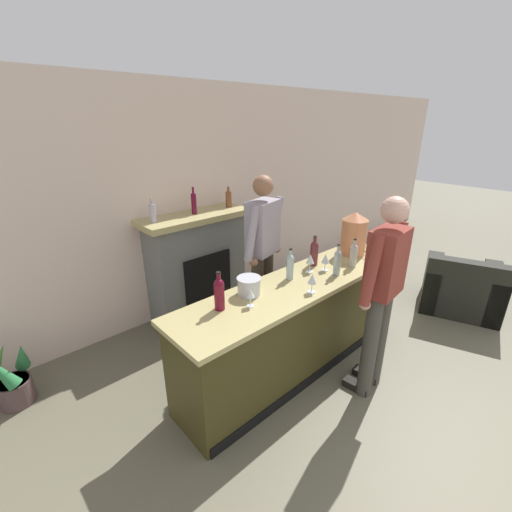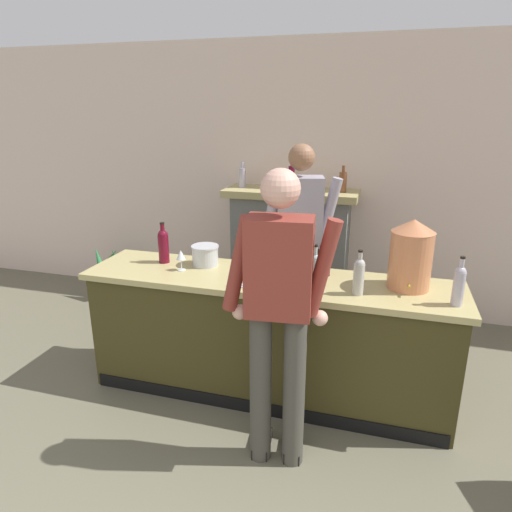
% 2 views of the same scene
% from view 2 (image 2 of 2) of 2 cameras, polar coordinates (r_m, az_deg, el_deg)
% --- Properties ---
extents(wall_back_panel, '(12.00, 0.07, 2.75)m').
position_cam_2_polar(wall_back_panel, '(4.80, 9.91, 9.23)').
color(wall_back_panel, beige).
rests_on(wall_back_panel, ground_plane).
extents(bar_counter, '(2.69, 0.64, 0.94)m').
position_cam_2_polar(bar_counter, '(3.44, 1.45, -10.01)').
color(bar_counter, '#3B3517').
rests_on(bar_counter, ground_plane).
extents(fireplace_stone, '(1.33, 0.52, 1.62)m').
position_cam_2_polar(fireplace_stone, '(4.77, 4.28, 0.64)').
color(fireplace_stone, slate).
rests_on(fireplace_stone, ground_plane).
extents(potted_plant_corner, '(0.40, 0.43, 0.63)m').
position_cam_2_polar(potted_plant_corner, '(5.51, -17.73, -2.32)').
color(potted_plant_corner, brown).
rests_on(potted_plant_corner, ground_plane).
extents(person_customer, '(0.66, 0.33, 1.80)m').
position_cam_2_polar(person_customer, '(2.57, 2.84, -6.97)').
color(person_customer, '#423F37').
rests_on(person_customer, ground_plane).
extents(person_bartender, '(0.64, 0.37, 1.83)m').
position_cam_2_polar(person_bartender, '(3.78, 5.40, 1.50)').
color(person_bartender, '#463A2F').
rests_on(person_bartender, ground_plane).
extents(copper_dispenser, '(0.28, 0.32, 0.47)m').
position_cam_2_polar(copper_dispenser, '(3.15, 18.81, 0.22)').
color(copper_dispenser, '#C8794F').
rests_on(copper_dispenser, bar_counter).
extents(ice_bucket_steel, '(0.21, 0.21, 0.16)m').
position_cam_2_polar(ice_bucket_steel, '(3.50, -6.37, 0.09)').
color(ice_bucket_steel, silver).
rests_on(ice_bucket_steel, bar_counter).
extents(wine_bottle_cabernet_heavy, '(0.07, 0.07, 0.30)m').
position_cam_2_polar(wine_bottle_cabernet_heavy, '(3.31, 1.15, 0.16)').
color(wine_bottle_cabernet_heavy, '#9EB5BA').
rests_on(wine_bottle_cabernet_heavy, bar_counter).
extents(wine_bottle_burgundy_dark, '(0.08, 0.08, 0.32)m').
position_cam_2_polar(wine_bottle_burgundy_dark, '(3.59, -11.50, 1.42)').
color(wine_bottle_burgundy_dark, maroon).
rests_on(wine_bottle_burgundy_dark, bar_counter).
extents(wine_bottle_chardonnay_pale, '(0.07, 0.07, 0.31)m').
position_cam_2_polar(wine_bottle_chardonnay_pale, '(3.01, 24.03, -3.22)').
color(wine_bottle_chardonnay_pale, '#B0A8B5').
rests_on(wine_bottle_chardonnay_pale, bar_counter).
extents(wine_bottle_merlot_tall, '(0.08, 0.08, 0.31)m').
position_cam_2_polar(wine_bottle_merlot_tall, '(3.28, 8.63, -0.05)').
color(wine_bottle_merlot_tall, '#5B2329').
rests_on(wine_bottle_merlot_tall, bar_counter).
extents(wine_bottle_port_short, '(0.07, 0.07, 0.31)m').
position_cam_2_polar(wine_bottle_port_short, '(3.01, 7.34, -1.78)').
color(wine_bottle_port_short, '#A0B6B9').
rests_on(wine_bottle_port_short, bar_counter).
extents(wine_bottle_riesling_slim, '(0.07, 0.07, 0.30)m').
position_cam_2_polar(wine_bottle_riesling_slim, '(2.99, 12.74, -2.31)').
color(wine_bottle_riesling_slim, '#B2B2AC').
rests_on(wine_bottle_riesling_slim, bar_counter).
extents(wine_glass_by_dispenser, '(0.07, 0.07, 0.16)m').
position_cam_2_polar(wine_glass_by_dispenser, '(3.40, -9.38, 0.03)').
color(wine_glass_by_dispenser, silver).
rests_on(wine_glass_by_dispenser, bar_counter).
extents(wine_glass_near_bucket, '(0.08, 0.08, 0.18)m').
position_cam_2_polar(wine_glass_near_bucket, '(3.14, 7.71, -1.23)').
color(wine_glass_near_bucket, silver).
rests_on(wine_glass_near_bucket, bar_counter).
extents(wine_glass_front_left, '(0.08, 0.08, 0.19)m').
position_cam_2_polar(wine_glass_front_left, '(3.23, 5.49, -0.42)').
color(wine_glass_front_left, silver).
rests_on(wine_glass_front_left, bar_counter).
extents(wine_glass_back_row, '(0.08, 0.08, 0.17)m').
position_cam_2_polar(wine_glass_back_row, '(3.04, -1.42, -1.69)').
color(wine_glass_back_row, silver).
rests_on(wine_glass_back_row, bar_counter).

